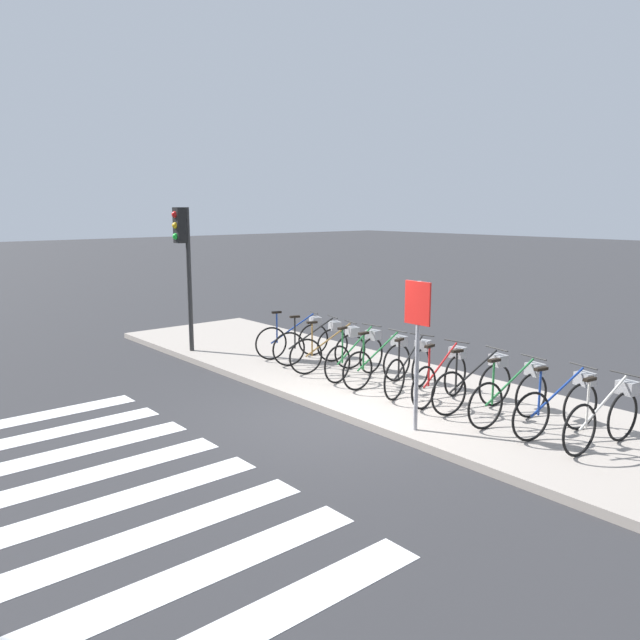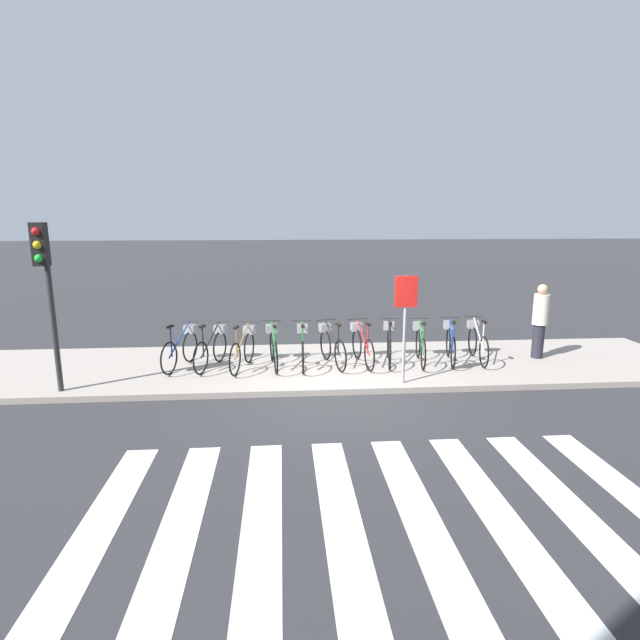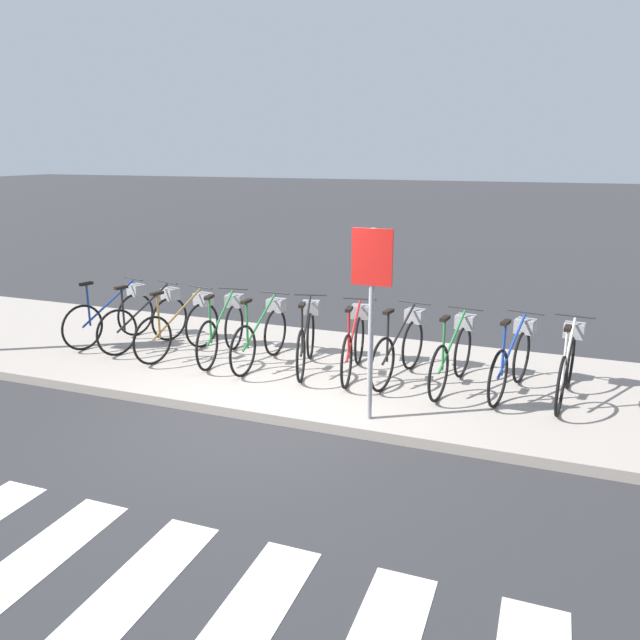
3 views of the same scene
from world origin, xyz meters
The scene contains 16 objects.
ground_plane centered at (0.00, 0.00, 0.00)m, with size 120.00×120.00×0.00m, color #2D2D30.
sidewalk centered at (0.00, 1.72, 0.06)m, with size 16.22×3.45×0.12m.
parked_bicycle_0 centered at (-3.27, 1.73, 0.56)m, with size 0.61×1.59×1.01m.
parked_bicycle_1 centered at (-2.61, 1.69, 0.56)m, with size 0.63×1.58×1.01m.
parked_bicycle_2 centered at (-1.93, 1.56, 0.56)m, with size 0.56×1.61×1.01m.
parked_bicycle_3 centered at (-1.29, 1.63, 0.56)m, with size 0.46×1.64×1.01m.
parked_bicycle_4 centered at (-0.65, 1.59, 0.56)m, with size 0.46×1.65×1.01m.
parked_bicycle_5 centered at (-0.01, 1.65, 0.56)m, with size 0.56×1.61×1.01m.
parked_bicycle_6 centered at (0.67, 1.67, 0.56)m, with size 0.46×1.64×1.01m.
parked_bicycle_7 centered at (1.29, 1.71, 0.56)m, with size 0.48×1.63×1.01m.
parked_bicycle_8 centered at (1.99, 1.64, 0.56)m, with size 0.46×1.63×1.01m.
parked_bicycle_9 centered at (2.70, 1.70, 0.56)m, with size 0.53×1.62×1.01m.
parked_bicycle_10 centered at (3.32, 1.71, 0.56)m, with size 0.46×1.64×1.01m.
pedestrian centered at (4.81, 1.81, 1.03)m, with size 0.34×0.34×1.72m.
traffic_light centered at (-5.27, 0.23, 2.38)m, with size 0.24×0.40×3.13m.
sign_post centered at (1.28, 0.29, 1.57)m, with size 0.44×0.07×2.13m.
Camera 2 is at (-1.09, -8.94, 3.38)m, focal length 28.00 mm.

